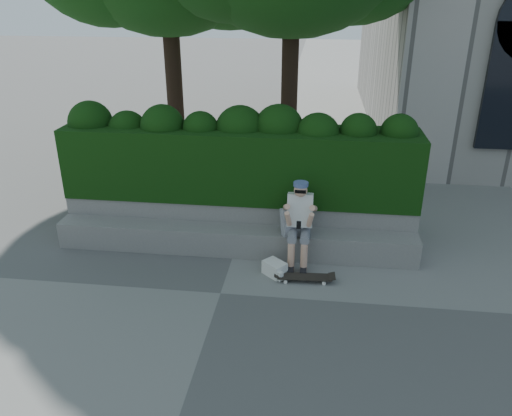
# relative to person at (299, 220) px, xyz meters

# --- Properties ---
(ground) EXTENTS (80.00, 80.00, 0.00)m
(ground) POSITION_rel_person_xyz_m (-1.08, -1.07, -0.75)
(ground) COLOR slate
(ground) RESTS_ON ground
(bench_ledge) EXTENTS (6.00, 0.45, 0.45)m
(bench_ledge) POSITION_rel_person_xyz_m (-1.08, 0.18, -0.53)
(bench_ledge) COLOR gray
(bench_ledge) RESTS_ON ground
(planter_wall) EXTENTS (6.00, 0.50, 0.75)m
(planter_wall) POSITION_rel_person_xyz_m (-1.08, 0.66, -0.38)
(planter_wall) COLOR gray
(planter_wall) RESTS_ON ground
(hedge) EXTENTS (6.00, 1.00, 1.20)m
(hedge) POSITION_rel_person_xyz_m (-1.08, 0.88, 0.60)
(hedge) COLOR black
(hedge) RESTS_ON planter_wall
(person) EXTENTS (0.40, 0.76, 1.38)m
(person) POSITION_rel_person_xyz_m (0.00, 0.00, 0.00)
(person) COLOR slate
(person) RESTS_ON ground
(skateboard) EXTENTS (0.83, 0.24, 0.09)m
(skateboard) POSITION_rel_person_xyz_m (0.13, -0.58, -0.68)
(skateboard) COLOR black
(skateboard) RESTS_ON ground
(backpack_plaid) EXTENTS (0.34, 0.28, 0.45)m
(backpack_plaid) POSITION_rel_person_xyz_m (-0.13, 0.08, -0.08)
(backpack_plaid) COLOR #AEAEB2
(backpack_plaid) RESTS_ON bench_ledge
(backpack_ground) EXTENTS (0.42, 0.41, 0.22)m
(backpack_ground) POSITION_rel_person_xyz_m (-0.34, -0.45, -0.64)
(backpack_ground) COLOR silver
(backpack_ground) RESTS_ON ground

